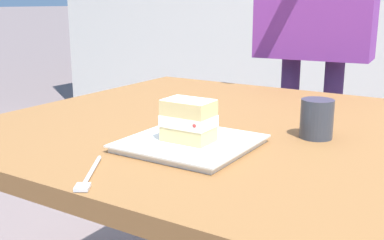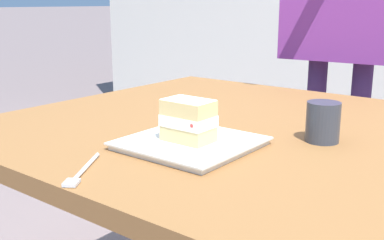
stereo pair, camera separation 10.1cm
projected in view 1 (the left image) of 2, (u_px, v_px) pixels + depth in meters
name	position (u px, v px, depth m)	size (l,w,h in m)	color
patio_table	(238.00, 161.00, 1.24)	(1.23, 1.10, 0.76)	brown
dessert_plate	(192.00, 144.00, 1.02)	(0.26, 0.26, 0.02)	white
cake_slice	(189.00, 120.00, 1.00)	(0.11, 0.08, 0.09)	#E0C17A
dessert_fork	(89.00, 175.00, 0.85)	(0.10, 0.15, 0.01)	silver
coffee_cup	(317.00, 118.00, 1.08)	(0.07, 0.07, 0.09)	#333842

